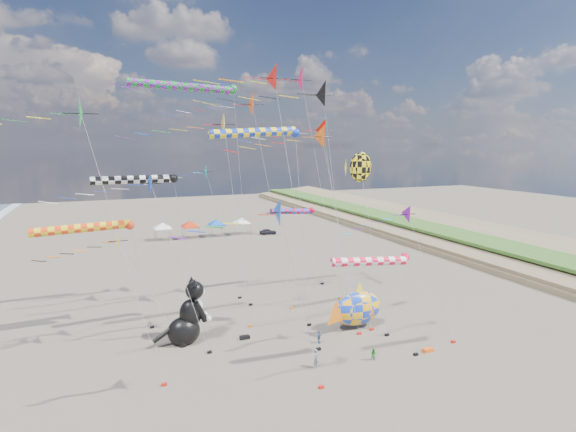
# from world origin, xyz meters

# --- Properties ---
(ground) EXTENTS (260.00, 260.00, 0.00)m
(ground) POSITION_xyz_m (0.00, 0.00, 0.00)
(ground) COLOR brown
(ground) RESTS_ON ground
(delta_kite_0) EXTENTS (10.14, 1.68, 10.41)m
(delta_kite_0) POSITION_xyz_m (-15.04, 15.78, 9.17)
(delta_kite_0) COLOR #FFB00F
(delta_kite_0) RESTS_ON ground
(delta_kite_1) EXTENTS (10.33, 1.65, 12.56)m
(delta_kite_1) POSITION_xyz_m (6.92, 5.75, 11.32)
(delta_kite_1) COLOR #83149D
(delta_kite_1) RESTS_ON ground
(delta_kite_2) EXTENTS (10.10, 1.99, 14.15)m
(delta_kite_2) POSITION_xyz_m (-6.28, 3.41, 12.83)
(delta_kite_2) COLOR blue
(delta_kite_2) RESTS_ON ground
(delta_kite_3) EXTENTS (11.12, 2.23, 20.24)m
(delta_kite_3) POSITION_xyz_m (-6.90, 15.90, 18.80)
(delta_kite_3) COLOR yellow
(delta_kite_3) RESTS_ON ground
(delta_kite_4) EXTENTS (11.16, 2.34, 20.54)m
(delta_kite_4) POSITION_xyz_m (-16.13, 8.06, 19.07)
(delta_kite_4) COLOR green
(delta_kite_4) RESTS_ON ground
(delta_kite_5) EXTENTS (14.39, 2.76, 25.37)m
(delta_kite_5) POSITION_xyz_m (3.76, 19.59, 23.73)
(delta_kite_5) COLOR #E21A5D
(delta_kite_5) RESTS_ON ground
(delta_kite_6) EXTENTS (10.92, 2.28, 19.16)m
(delta_kite_6) POSITION_xyz_m (1.84, 10.44, 17.72)
(delta_kite_6) COLOR orange
(delta_kite_6) RESTS_ON ground
(delta_kite_7) EXTENTS (14.52, 2.35, 23.53)m
(delta_kite_7) POSITION_xyz_m (-4.32, 8.97, 22.01)
(delta_kite_7) COLOR red
(delta_kite_7) RESTS_ON ground
(delta_kite_8) EXTENTS (14.58, 2.88, 23.61)m
(delta_kite_8) POSITION_xyz_m (4.30, 16.76, 21.91)
(delta_kite_8) COLOR black
(delta_kite_8) RESTS_ON ground
(delta_kite_9) EXTENTS (11.75, 2.60, 20.20)m
(delta_kite_9) POSITION_xyz_m (6.32, 19.83, 18.64)
(delta_kite_9) COLOR #C80F00
(delta_kite_9) RESTS_ON ground
(delta_kite_10) EXTENTS (11.90, 1.84, 15.28)m
(delta_kite_10) POSITION_xyz_m (-13.83, 11.90, 13.97)
(delta_kite_10) COLOR #083BC9
(delta_kite_10) RESTS_ON ground
(delta_kite_11) EXTENTS (9.02, 1.69, 15.29)m
(delta_kite_11) POSITION_xyz_m (-5.62, 24.14, 14.02)
(delta_kite_11) COLOR #11B2B4
(delta_kite_11) RESTS_ON ground
(delta_kite_12) EXTENTS (10.85, 2.78, 22.67)m
(delta_kite_12) POSITION_xyz_m (-0.63, 18.72, 21.06)
(delta_kite_12) COLOR #FF4505
(delta_kite_12) RESTS_ON ground
(windsock_0) EXTENTS (8.63, 0.74, 14.65)m
(windsock_0) POSITION_xyz_m (-12.59, 18.03, 14.20)
(windsock_0) COLOR black
(windsock_0) RESTS_ON ground
(windsock_1) EXTENTS (9.73, 0.84, 10.51)m
(windsock_1) POSITION_xyz_m (-17.02, 19.16, 10.05)
(windsock_1) COLOR #F93D15
(windsock_1) RESTS_ON ground
(windsock_2) EXTENTS (9.49, 0.81, 18.74)m
(windsock_2) POSITION_xyz_m (-2.78, 14.03, 18.25)
(windsock_2) COLOR #1232BC
(windsock_2) RESTS_ON ground
(windsock_3) EXTENTS (7.06, 0.72, 9.87)m
(windsock_3) POSITION_xyz_m (5.40, 25.25, 9.44)
(windsock_3) COLOR #BE0D36
(windsock_3) RESTS_ON ground
(windsock_4) EXTENTS (8.10, 0.71, 8.87)m
(windsock_4) POSITION_xyz_m (3.44, 5.02, 8.47)
(windsock_4) COLOR red
(windsock_4) RESTS_ON ground
(windsock_5) EXTENTS (11.72, 0.82, 23.21)m
(windsock_5) POSITION_xyz_m (-7.45, 21.51, 22.72)
(windsock_5) COLOR #18862C
(windsock_5) RESTS_ON ground
(angelfish_kite) EXTENTS (3.74, 3.02, 16.65)m
(angelfish_kite) POSITION_xyz_m (5.61, 11.20, 15.21)
(angelfish_kite) COLOR yellow
(angelfish_kite) RESTS_ON ground
(cat_inflatable) EXTENTS (4.52, 2.58, 5.84)m
(cat_inflatable) POSITION_xyz_m (-9.30, 14.74, 2.92)
(cat_inflatable) COLOR black
(cat_inflatable) RESTS_ON ground
(fish_inflatable) EXTENTS (6.70, 3.26, 4.48)m
(fish_inflatable) POSITION_xyz_m (6.16, 11.84, 1.95)
(fish_inflatable) COLOR blue
(fish_inflatable) RESTS_ON ground
(person_adult) EXTENTS (0.66, 0.63, 1.52)m
(person_adult) POSITION_xyz_m (-0.78, 6.31, 0.76)
(person_adult) COLOR slate
(person_adult) RESTS_ON ground
(child_green) EXTENTS (0.61, 0.57, 1.02)m
(child_green) POSITION_xyz_m (4.04, 5.61, 0.51)
(child_green) COLOR #1B701F
(child_green) RESTS_ON ground
(child_blue) EXTENTS (0.66, 0.65, 1.12)m
(child_blue) POSITION_xyz_m (1.38, 10.19, 0.56)
(child_blue) COLOR #2963A7
(child_blue) RESTS_ON ground
(kite_bag_0) EXTENTS (0.90, 0.44, 0.30)m
(kite_bag_0) POSITION_xyz_m (9.24, 19.02, 0.15)
(kite_bag_0) COLOR blue
(kite_bag_0) RESTS_ON ground
(kite_bag_1) EXTENTS (0.90, 0.44, 0.30)m
(kite_bag_1) POSITION_xyz_m (9.17, 5.22, 0.15)
(kite_bag_1) COLOR #FD5715
(kite_bag_1) RESTS_ON ground
(kite_bag_2) EXTENTS (0.90, 0.44, 0.30)m
(kite_bag_2) POSITION_xyz_m (-4.44, 13.50, 0.15)
(kite_bag_2) COLOR black
(kite_bag_2) RESTS_ON ground
(tent_row) EXTENTS (19.20, 4.20, 3.80)m
(tent_row) POSITION_xyz_m (1.50, 60.00, 3.15)
(tent_row) COLOR white
(tent_row) RESTS_ON ground
(parked_car) EXTENTS (3.42, 1.74, 1.11)m
(parked_car) POSITION_xyz_m (13.69, 58.00, 0.56)
(parked_car) COLOR #26262D
(parked_car) RESTS_ON ground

